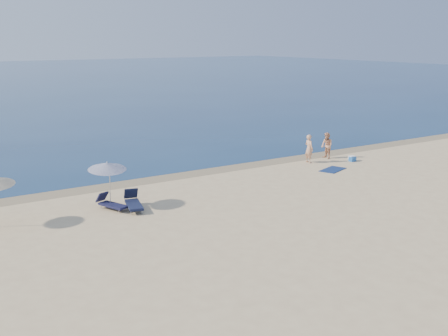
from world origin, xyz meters
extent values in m
cube|color=#847254|center=(0.00, 19.40, 0.00)|extent=(240.00, 1.60, 0.00)
imported|color=tan|center=(4.43, 17.99, 0.87)|extent=(0.42, 0.64, 1.74)
imported|color=tan|center=(6.18, 18.28, 0.83)|extent=(0.71, 0.87, 1.66)
cube|color=#0E1F4A|center=(4.31, 15.73, 0.01)|extent=(1.95, 1.49, 0.03)
cube|color=white|center=(7.01, 16.87, 0.16)|extent=(0.40, 0.35, 0.32)
cube|color=#205DB0|center=(6.95, 16.78, 0.15)|extent=(0.44, 0.33, 0.30)
cylinder|color=silver|center=(-9.40, 15.59, 0.95)|extent=(0.10, 0.27, 1.99)
cone|color=silver|center=(-9.40, 15.82, 1.93)|extent=(2.08, 2.10, 0.50)
sphere|color=silver|center=(-9.40, 15.82, 2.10)|extent=(0.06, 0.06, 0.06)
cube|color=#121433|center=(-9.36, 15.39, 0.21)|extent=(1.00, 1.54, 0.10)
cube|color=#121433|center=(-9.61, 16.07, 0.48)|extent=(0.62, 0.51, 0.47)
cylinder|color=#A5A5AD|center=(-9.16, 15.46, 0.11)|extent=(0.03, 0.03, 0.21)
cube|color=#131934|center=(-8.60, 14.85, 0.24)|extent=(1.01, 1.75, 0.11)
cube|color=#131934|center=(-8.38, 15.65, 0.55)|extent=(0.69, 0.54, 0.53)
cylinder|color=#A5A5AD|center=(-8.36, 14.79, 0.12)|extent=(0.03, 0.03, 0.24)
camera|label=1|loc=(-18.25, -7.45, 7.56)|focal=45.00mm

